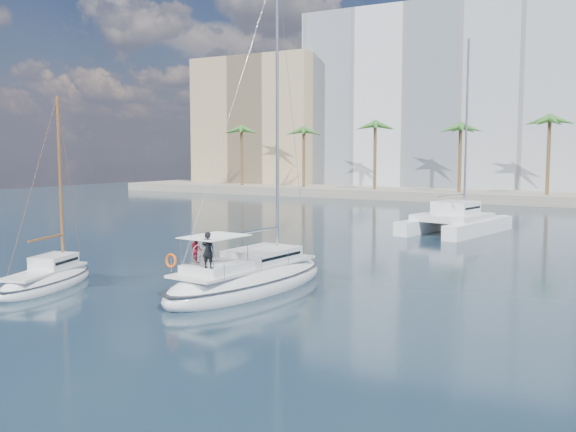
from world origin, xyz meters
The scene contains 10 objects.
ground centered at (0.00, 0.00, 0.00)m, with size 160.00×160.00×0.00m, color black.
quay centered at (0.00, 61.00, 0.60)m, with size 120.00×14.00×1.20m, color gray.
building_modern centered at (-12.00, 73.00, 14.00)m, with size 42.00×16.00×28.00m, color silver.
building_tan_left centered at (-42.00, 69.00, 11.00)m, with size 22.00×14.00×22.00m, color tan.
palm_left centered at (-34.00, 57.00, 10.28)m, with size 3.60×3.60×12.30m.
palm_centre centered at (0.00, 57.00, 10.28)m, with size 3.60×3.60×12.30m.
main_sloop centered at (-0.05, -1.00, 0.51)m, with size 4.44×11.13×16.12m.
small_sloop centered at (-8.66, -5.31, 0.38)m, with size 3.91×7.05×9.67m.
catamaran centered at (2.60, 24.87, 1.10)m, with size 7.00×11.16×15.36m.
seagull centered at (-1.80, 6.35, 0.49)m, with size 1.20×0.51×0.22m.
Camera 1 is at (16.13, -25.71, 6.46)m, focal length 40.00 mm.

